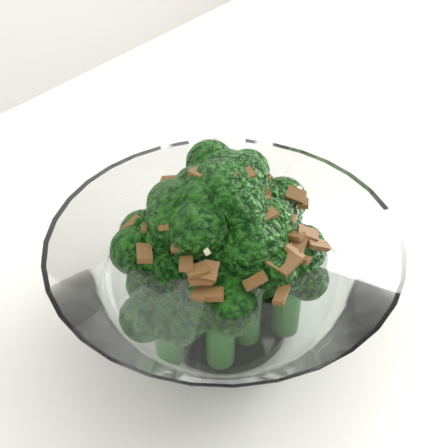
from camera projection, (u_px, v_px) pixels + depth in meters
table at (377, 243)px, 0.63m from camera, size 1.37×1.09×0.75m
broccoli_dish at (223, 270)px, 0.42m from camera, size 0.23×0.23×0.14m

